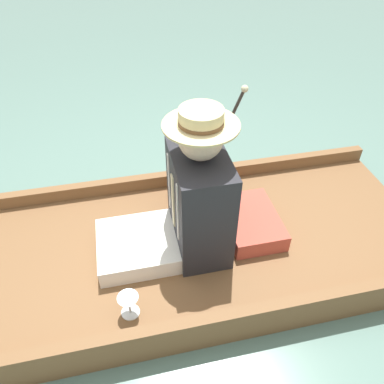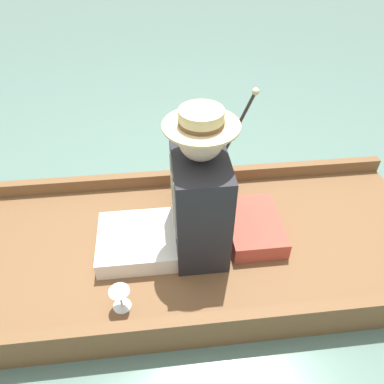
{
  "view_description": "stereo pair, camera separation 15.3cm",
  "coord_description": "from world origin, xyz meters",
  "px_view_note": "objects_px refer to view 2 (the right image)",
  "views": [
    {
      "loc": [
        -1.43,
        0.24,
        1.77
      ],
      "look_at": [
        -0.01,
        -0.07,
        0.52
      ],
      "focal_mm": 35.0,
      "sensor_mm": 36.0,
      "label": 1
    },
    {
      "loc": [
        -1.45,
        0.09,
        1.77
      ],
      "look_at": [
        -0.01,
        -0.07,
        0.52
      ],
      "focal_mm": 35.0,
      "sensor_mm": 36.0,
      "label": 2
    }
  ],
  "objects_px": {
    "walking_cane": "(234,133)",
    "teddy_bear": "(189,174)",
    "wine_glass": "(120,295)",
    "seated_person": "(188,203)"
  },
  "relations": [
    {
      "from": "teddy_bear",
      "to": "wine_glass",
      "type": "bearing_deg",
      "value": 151.25
    },
    {
      "from": "seated_person",
      "to": "teddy_bear",
      "type": "distance_m",
      "value": 0.4
    },
    {
      "from": "walking_cane",
      "to": "teddy_bear",
      "type": "bearing_deg",
      "value": 110.7
    },
    {
      "from": "teddy_bear",
      "to": "wine_glass",
      "type": "xyz_separation_m",
      "value": [
        -0.75,
        0.41,
        -0.12
      ]
    },
    {
      "from": "seated_person",
      "to": "wine_glass",
      "type": "xyz_separation_m",
      "value": [
        -0.37,
        0.37,
        -0.22
      ]
    },
    {
      "from": "wine_glass",
      "to": "seated_person",
      "type": "bearing_deg",
      "value": -44.72
    },
    {
      "from": "wine_glass",
      "to": "walking_cane",
      "type": "bearing_deg",
      "value": -39.22
    },
    {
      "from": "walking_cane",
      "to": "seated_person",
      "type": "bearing_deg",
      "value": 145.61
    },
    {
      "from": "teddy_bear",
      "to": "wine_glass",
      "type": "height_order",
      "value": "teddy_bear"
    },
    {
      "from": "seated_person",
      "to": "walking_cane",
      "type": "relative_size",
      "value": 1.21
    }
  ]
}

